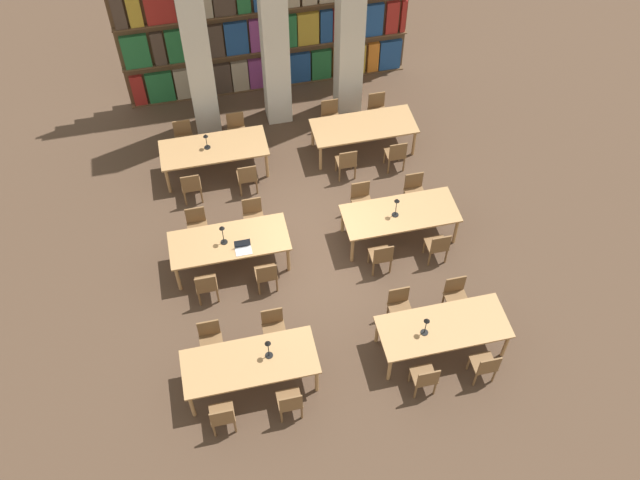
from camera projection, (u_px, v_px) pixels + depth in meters
The scene contains 39 objects.
ground_plane at pixel (317, 250), 14.90m from camera, with size 40.00×40.00×0.00m, color #4C3828.
pillar_left at pixel (192, 19), 14.98m from camera, with size 0.58×0.58×6.00m.
pillar_center at pixel (272, 8), 15.22m from camera, with size 0.58×0.58×6.00m.
reading_table_0 at pixel (250, 363), 12.45m from camera, with size 2.37×0.98×0.75m.
chair_0 at pixel (222, 416), 12.05m from camera, with size 0.42×0.40×0.87m.
chair_1 at pixel (211, 339), 13.00m from camera, with size 0.42×0.40×0.87m.
chair_2 at pixel (290, 402), 12.21m from camera, with size 0.42×0.40×0.87m.
chair_3 at pixel (274, 327), 13.16m from camera, with size 0.42×0.40×0.87m.
desk_lamp_0 at pixel (268, 346), 12.22m from camera, with size 0.14×0.14×0.47m.
reading_table_1 at pixel (443, 328), 12.90m from camera, with size 2.37×0.98×0.75m.
chair_4 at pixel (425, 378), 12.51m from camera, with size 0.42×0.40×0.87m.
chair_5 at pixel (400, 306), 13.46m from camera, with size 0.42×0.40×0.87m.
chair_6 at pixel (485, 365), 12.66m from camera, with size 0.42×0.40×0.87m.
chair_7 at pixel (456, 295), 13.61m from camera, with size 0.42×0.40×0.87m.
desk_lamp_1 at pixel (426, 324), 12.53m from camera, with size 0.14×0.14×0.45m.
reading_table_2 at pixel (229, 243), 14.15m from camera, with size 2.37×0.98×0.75m.
chair_8 at pixel (206, 285), 13.76m from camera, with size 0.42×0.40×0.87m.
chair_9 at pixel (197, 225), 14.71m from camera, with size 0.42×0.40×0.87m.
chair_10 at pixel (266, 274), 13.92m from camera, with size 0.42×0.40×0.87m.
chair_11 at pixel (253, 216), 14.87m from camera, with size 0.42×0.40×0.87m.
desk_lamp_2 at pixel (222, 232), 13.81m from camera, with size 0.14×0.14×0.49m.
laptop at pixel (243, 249), 13.92m from camera, with size 0.32×0.22×0.21m.
reading_table_3 at pixel (400, 215), 14.60m from camera, with size 2.37×0.98×0.75m.
chair_12 at pixel (381, 256), 14.21m from camera, with size 0.42×0.40×0.87m.
chair_13 at pixel (361, 200), 15.16m from camera, with size 0.42×0.40×0.87m.
chair_14 at pixel (438, 246), 14.37m from camera, with size 0.42×0.40×0.87m.
chair_15 at pixel (415, 191), 15.32m from camera, with size 0.42×0.40×0.87m.
desk_lamp_3 at pixel (397, 204), 14.26m from camera, with size 0.14×0.14×0.49m.
reading_table_4 at pixel (214, 150), 15.82m from camera, with size 2.37×0.98×0.75m.
chair_16 at pixel (191, 185), 15.42m from camera, with size 0.42×0.40×0.87m.
chair_17 at pixel (184, 138), 16.37m from camera, with size 0.42×0.40×0.87m.
chair_18 at pixel (247, 176), 15.59m from camera, with size 0.42×0.40×0.87m.
chair_19 at pixel (237, 130), 16.54m from camera, with size 0.42×0.40×0.87m.
desk_lamp_4 at pixel (206, 139), 15.55m from camera, with size 0.14×0.14×0.40m.
reading_table_5 at pixel (364, 128), 16.27m from camera, with size 2.37×0.98×0.75m.
chair_20 at pixel (347, 162), 15.87m from camera, with size 0.42×0.40×0.87m.
chair_21 at pixel (331, 117), 16.82m from camera, with size 0.42×0.40×0.87m.
chair_22 at pixel (396, 154), 16.03m from camera, with size 0.42×0.40×0.87m.
chair_23 at pixel (377, 109), 16.98m from camera, with size 0.42×0.40×0.87m.
Camera 1 is at (-1.97, -8.98, 11.73)m, focal length 40.00 mm.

